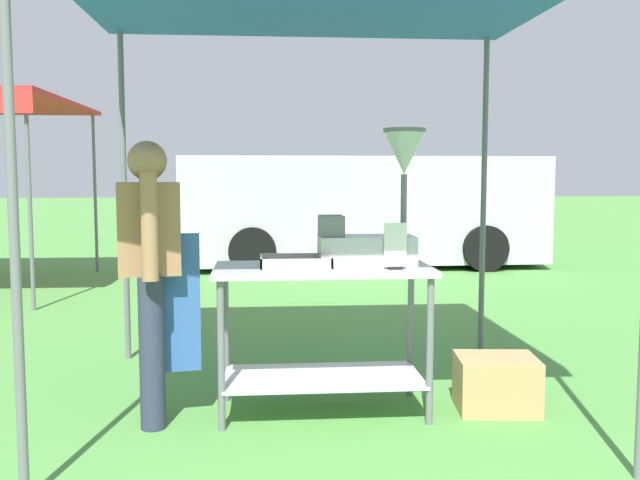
{
  "coord_description": "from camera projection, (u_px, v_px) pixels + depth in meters",
  "views": [
    {
      "loc": [
        -0.63,
        -3.02,
        1.42
      ],
      "look_at": [
        -0.28,
        1.27,
        1.02
      ],
      "focal_mm": 39.33,
      "sensor_mm": 36.0,
      "label": 1
    }
  ],
  "objects": [
    {
      "name": "van_silver",
      "position": [
        359.0,
        209.0,
        11.01
      ],
      "size": [
        5.54,
        2.19,
        1.69
      ],
      "color": "#BCBCC1",
      "rests_on": "ground"
    },
    {
      "name": "vendor",
      "position": [
        151.0,
        267.0,
        3.96
      ],
      "size": [
        0.46,
        0.54,
        1.61
      ],
      "color": "#2D3347",
      "rests_on": "ground"
    },
    {
      "name": "ground_plane",
      "position": [
        311.0,
        284.0,
        9.13
      ],
      "size": [
        70.0,
        70.0,
        0.0
      ],
      "primitive_type": "plane",
      "color": "#519342"
    },
    {
      "name": "supply_crate",
      "position": [
        496.0,
        383.0,
        4.23
      ],
      "size": [
        0.51,
        0.42,
        0.33
      ],
      "color": "tan",
      "rests_on": "ground"
    },
    {
      "name": "donut_cart",
      "position": [
        323.0,
        308.0,
        4.16
      ],
      "size": [
        1.27,
        0.62,
        0.88
      ],
      "color": "#B7B7BC",
      "rests_on": "ground"
    },
    {
      "name": "donut_fryer",
      "position": [
        376.0,
        217.0,
        4.12
      ],
      "size": [
        0.62,
        0.28,
        0.81
      ],
      "color": "#B7B7BC",
      "rests_on": "donut_cart"
    },
    {
      "name": "donut_tray",
      "position": [
        295.0,
        264.0,
        4.04
      ],
      "size": [
        0.41,
        0.29,
        0.07
      ],
      "color": "#B7B7BC",
      "rests_on": "donut_cart"
    },
    {
      "name": "menu_sign",
      "position": [
        395.0,
        249.0,
        3.99
      ],
      "size": [
        0.13,
        0.05,
        0.27
      ],
      "color": "black",
      "rests_on": "donut_cart"
    }
  ]
}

